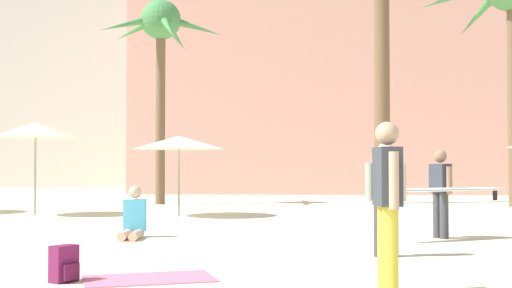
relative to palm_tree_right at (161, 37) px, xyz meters
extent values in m
cube|color=#DB9989|center=(7.61, 12.86, 0.72)|extent=(21.19, 10.58, 12.97)
cylinder|color=brown|center=(7.68, 0.88, -0.85)|extent=(0.54, 0.54, 9.82)
cone|color=#428447|center=(11.06, 0.61, 0.89)|extent=(1.29, 2.46, 1.56)
cylinder|color=brown|center=(0.01, -0.02, -2.59)|extent=(0.33, 0.33, 6.34)
sphere|color=#428447|center=(0.01, -0.02, 0.58)|extent=(1.38, 1.38, 1.38)
cone|color=#428447|center=(1.21, 0.22, 0.35)|extent=(1.86, 0.66, 0.77)
cone|color=#428447|center=(0.33, 1.11, 0.21)|extent=(0.79, 1.80, 1.02)
cone|color=#428447|center=(-1.05, 0.59, 0.34)|extent=(1.74, 1.18, 0.78)
cone|color=#428447|center=(-1.09, -0.55, 0.32)|extent=(1.78, 1.07, 0.82)
cone|color=#428447|center=(0.44, -1.06, 0.12)|extent=(0.95, 1.70, 1.19)
cylinder|color=gray|center=(1.52, -5.46, -4.71)|extent=(0.06, 0.06, 2.10)
cone|color=beige|center=(1.52, -5.46, -3.83)|extent=(2.41, 2.41, 0.35)
cylinder|color=gray|center=(-2.37, -5.27, -4.52)|extent=(0.06, 0.06, 2.49)
cone|color=beige|center=(-2.37, -5.27, -3.48)|extent=(2.27, 2.27, 0.42)
cube|color=#EF6684|center=(2.74, -15.25, -5.75)|extent=(1.71, 1.33, 0.01)
cube|color=#681B45|center=(1.81, -15.48, -5.55)|extent=(0.31, 0.35, 0.42)
cube|color=#531537|center=(1.91, -15.55, -5.64)|extent=(0.16, 0.21, 0.18)
cylinder|color=#3D3D42|center=(7.20, -10.67, -5.34)|extent=(0.21, 0.21, 0.84)
cylinder|color=#3D3D42|center=(7.11, -10.48, -5.34)|extent=(0.21, 0.21, 0.84)
cube|color=#333842|center=(7.16, -10.57, -4.66)|extent=(0.37, 0.46, 0.52)
sphere|color=#936B51|center=(7.16, -10.57, -4.26)|extent=(0.32, 0.32, 0.24)
cylinder|color=#936B51|center=(7.26, -10.80, -4.70)|extent=(0.13, 0.13, 0.50)
cylinder|color=#936B51|center=(7.05, -10.35, -4.70)|extent=(0.13, 0.13, 0.50)
ellipsoid|color=white|center=(7.16, -10.87, -4.86)|extent=(2.76, 1.60, 0.08)
ellipsoid|color=#155896|center=(7.16, -10.87, -4.86)|extent=(2.78, 1.62, 0.04)
cube|color=black|center=(8.21, -10.34, -4.99)|extent=(0.10, 0.06, 0.18)
cylinder|color=gold|center=(5.40, -16.28, -5.30)|extent=(0.18, 0.18, 0.92)
cylinder|color=gold|center=(5.37, -16.09, -5.30)|extent=(0.18, 0.18, 0.92)
cube|color=#333842|center=(5.38, -16.18, -4.54)|extent=(0.26, 0.42, 0.60)
sphere|color=tan|center=(5.38, -16.18, -4.10)|extent=(0.27, 0.27, 0.24)
cylinder|color=tan|center=(5.41, -16.43, -4.58)|extent=(0.11, 0.11, 0.57)
cylinder|color=tan|center=(5.36, -15.94, -4.58)|extent=(0.11, 0.11, 0.57)
cylinder|color=#D1A889|center=(1.65, -10.99, -5.68)|extent=(0.19, 0.77, 0.16)
cylinder|color=#D1A889|center=(1.45, -11.00, -5.68)|extent=(0.19, 0.77, 0.16)
cube|color=#4CB2DB|center=(1.53, -10.62, -5.35)|extent=(0.41, 0.24, 0.58)
sphere|color=#D1A889|center=(1.53, -10.62, -4.92)|extent=(0.25, 0.25, 0.24)
cylinder|color=#3D3D42|center=(5.70, -13.13, -5.35)|extent=(0.16, 0.16, 0.83)
cylinder|color=#3D3D42|center=(5.90, -13.13, -5.35)|extent=(0.16, 0.16, 0.83)
cube|color=#4CB2DB|center=(5.80, -13.13, -4.64)|extent=(0.40, 0.22, 0.59)
sphere|color=#D1A889|center=(5.80, -13.13, -4.21)|extent=(0.24, 0.24, 0.24)
cylinder|color=#D1A889|center=(5.55, -13.13, -4.67)|extent=(0.10, 0.10, 0.56)
cylinder|color=#D1A889|center=(6.05, -13.13, -4.67)|extent=(0.10, 0.10, 0.56)
camera|label=1|loc=(4.37, -23.22, -4.43)|focal=48.01mm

